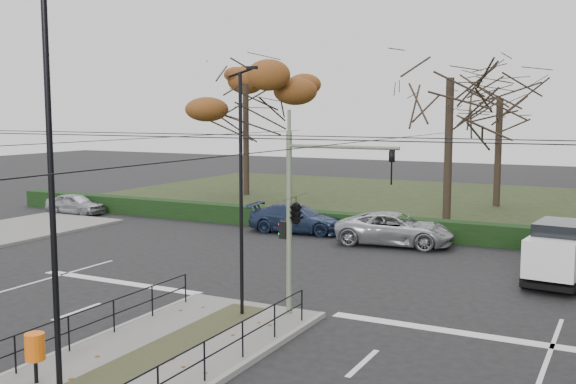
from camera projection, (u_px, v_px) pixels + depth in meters
name	position (u px, v px, depth m)	size (l,w,h in m)	color
ground	(158.00, 358.00, 16.88)	(140.00, 140.00, 0.00)	black
park	(373.00, 198.00, 47.85)	(38.00, 26.00, 0.10)	black
hedge	(287.00, 218.00, 35.97)	(38.00, 1.00, 1.00)	black
median_railing	(81.00, 353.00, 14.47)	(4.14, 13.24, 0.92)	black
catenary	(194.00, 214.00, 17.91)	(20.00, 34.00, 6.00)	black
traffic_light	(299.00, 209.00, 19.69)	(3.69, 2.12, 5.43)	slate
litter_bin	(35.00, 348.00, 14.88)	(0.44, 0.44, 1.13)	black
streetlamp_median_near	(52.00, 194.00, 13.55)	(0.71, 0.15, 8.56)	black
streetlamp_median_far	(242.00, 191.00, 19.61)	(0.61, 0.12, 7.28)	black
parked_car_first	(75.00, 204.00, 40.55)	(1.50, 3.74, 1.27)	#9D9FA5
parked_car_third	(297.00, 218.00, 34.46)	(2.04, 5.01, 1.45)	#202D4B
parked_car_fourth	(395.00, 229.00, 31.16)	(2.50, 5.43, 1.51)	#9D9FA5
white_van	(560.00, 251.00, 24.06)	(2.25, 4.28, 2.25)	white
rust_tree	(246.00, 84.00, 48.68)	(9.22, 9.22, 10.63)	black
bare_tree_center	(500.00, 106.00, 42.84)	(7.04, 7.04, 9.21)	black
bare_tree_near	(450.00, 89.00, 36.06)	(6.08, 6.08, 10.47)	black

